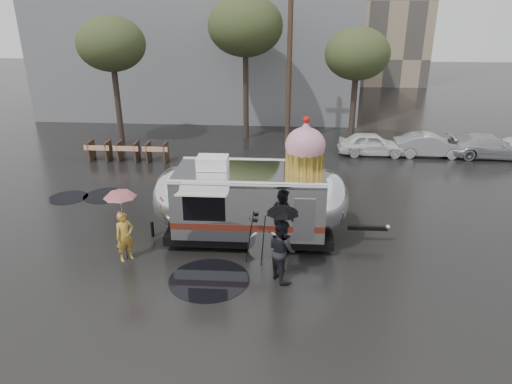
# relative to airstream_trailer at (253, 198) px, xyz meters

# --- Properties ---
(ground) EXTENTS (120.00, 120.00, 0.00)m
(ground) POSITION_rel_airstream_trailer_xyz_m (-1.53, -1.88, -1.52)
(ground) COLOR black
(ground) RESTS_ON ground
(puddles) EXTENTS (11.02, 8.07, 0.01)m
(puddles) POSITION_rel_airstream_trailer_xyz_m (-2.73, 0.60, -1.51)
(puddles) COLOR black
(puddles) RESTS_ON ground
(grey_building) EXTENTS (22.00, 12.00, 13.00)m
(grey_building) POSITION_rel_airstream_trailer_xyz_m (-5.53, 22.12, 4.98)
(grey_building) COLOR slate
(grey_building) RESTS_ON ground
(utility_pole) EXTENTS (1.60, 0.28, 9.00)m
(utility_pole) POSITION_rel_airstream_trailer_xyz_m (0.97, 12.12, 3.10)
(utility_pole) COLOR #473323
(utility_pole) RESTS_ON ground
(tree_left) EXTENTS (3.64, 3.64, 6.95)m
(tree_left) POSITION_rel_airstream_trailer_xyz_m (-8.53, 11.12, 3.97)
(tree_left) COLOR #382D26
(tree_left) RESTS_ON ground
(tree_mid) EXTENTS (4.20, 4.20, 8.03)m
(tree_mid) POSITION_rel_airstream_trailer_xyz_m (-1.53, 13.12, 4.82)
(tree_mid) COLOR #382D26
(tree_mid) RESTS_ON ground
(tree_right) EXTENTS (3.36, 3.36, 6.42)m
(tree_right) POSITION_rel_airstream_trailer_xyz_m (4.47, 11.12, 3.54)
(tree_right) COLOR #382D26
(tree_right) RESTS_ON ground
(barricade_row) EXTENTS (4.30, 0.80, 1.00)m
(barricade_row) POSITION_rel_airstream_trailer_xyz_m (-7.08, 8.09, -0.99)
(barricade_row) COLOR #473323
(barricade_row) RESTS_ON ground
(parked_cars) EXTENTS (13.20, 1.90, 1.50)m
(parked_cars) POSITION_rel_airstream_trailer_xyz_m (10.25, 10.12, -0.80)
(parked_cars) COLOR silver
(parked_cars) RESTS_ON ground
(airstream_trailer) EXTENTS (8.03, 3.10, 4.32)m
(airstream_trailer) POSITION_rel_airstream_trailer_xyz_m (0.00, 0.00, 0.00)
(airstream_trailer) COLOR silver
(airstream_trailer) RESTS_ON ground
(person_left) EXTENTS (0.68, 0.67, 1.59)m
(person_left) POSITION_rel_airstream_trailer_xyz_m (-3.79, -1.62, -0.72)
(person_left) COLOR gold
(person_left) RESTS_ON ground
(umbrella_pink) EXTENTS (1.18, 1.18, 2.35)m
(umbrella_pink) POSITION_rel_airstream_trailer_xyz_m (-3.79, -1.62, 0.44)
(umbrella_pink) COLOR pink
(umbrella_pink) RESTS_ON ground
(person_right) EXTENTS (0.89, 1.01, 1.85)m
(person_right) POSITION_rel_airstream_trailer_xyz_m (1.01, -2.33, -0.59)
(person_right) COLOR black
(person_right) RESTS_ON ground
(umbrella_black) EXTENTS (1.11, 1.11, 2.31)m
(umbrella_black) POSITION_rel_airstream_trailer_xyz_m (1.01, -2.33, 0.41)
(umbrella_black) COLOR black
(umbrella_black) RESTS_ON ground
(tripod) EXTENTS (0.59, 0.58, 1.47)m
(tripod) POSITION_rel_airstream_trailer_xyz_m (0.19, -1.44, -0.66)
(tripod) COLOR black
(tripod) RESTS_ON ground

